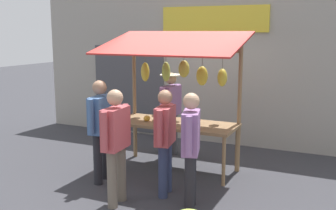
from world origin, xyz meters
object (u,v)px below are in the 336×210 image
vendor_with_sunhat (171,107)px  shopper_in_grey_tee (165,135)px  shopper_with_ponytail (116,139)px  shopper_in_striped_shirt (191,143)px  shopper_with_shopping_bag (101,123)px  market_stall (177,85)px

vendor_with_sunhat → shopper_in_grey_tee: (-0.76, 1.86, -0.06)m
shopper_with_ponytail → shopper_in_striped_shirt: shopper_with_ponytail is taller
shopper_in_grey_tee → shopper_with_shopping_bag: bearing=77.2°
vendor_with_sunhat → shopper_in_grey_tee: bearing=27.1°
vendor_with_sunhat → shopper_in_grey_tee: 2.01m
shopper_with_ponytail → market_stall: bearing=-8.4°
market_stall → shopper_with_shopping_bag: bearing=51.8°
shopper_with_shopping_bag → shopper_with_ponytail: size_ratio=1.01×
shopper_with_ponytail → shopper_in_grey_tee: size_ratio=1.03×
shopper_with_shopping_bag → shopper_in_striped_shirt: shopper_with_shopping_bag is taller
market_stall → vendor_with_sunhat: bearing=-58.1°
market_stall → shopper_in_striped_shirt: market_stall is taller
shopper_with_shopping_bag → shopper_in_striped_shirt: (-1.75, 0.37, -0.03)m
market_stall → vendor_with_sunhat: 0.98m
market_stall → shopper_in_striped_shirt: bearing=120.5°
shopper_with_shopping_bag → shopper_in_striped_shirt: size_ratio=1.03×
vendor_with_sunhat → shopper_with_ponytail: 2.50m
shopper_in_striped_shirt → market_stall: bearing=13.9°
shopper_with_ponytail → shopper_in_striped_shirt: bearing=-77.1°
shopper_with_shopping_bag → shopper_in_grey_tee: shopper_with_shopping_bag is taller
shopper_with_ponytail → shopper_in_grey_tee: 0.79m
shopper_in_grey_tee → market_stall: bearing=5.3°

